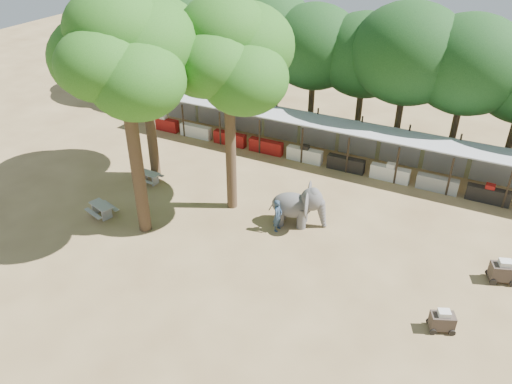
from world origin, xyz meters
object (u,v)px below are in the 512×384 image
at_px(yard_tree_back, 227,54).
at_px(cart_front, 442,320).
at_px(cart_back, 503,271).
at_px(yard_tree_left, 141,42).
at_px(handler, 278,215).
at_px(picnic_table_near, 102,208).
at_px(elephant, 299,205).
at_px(picnic_table_far, 149,176).
at_px(yard_tree_center, 122,53).

distance_m(yard_tree_back, cart_front, 15.28).
bearing_deg(cart_back, yard_tree_back, 159.69).
xyz_separation_m(yard_tree_left, handler, (9.37, -2.15, -7.30)).
xyz_separation_m(yard_tree_back, picnic_table_near, (-5.73, -4.25, -8.07)).
distance_m(yard_tree_left, handler, 12.07).
bearing_deg(picnic_table_near, yard_tree_back, 53.29).
xyz_separation_m(handler, cart_front, (8.80, -3.37, -0.40)).
xyz_separation_m(cart_front, cart_back, (1.96, 4.28, 0.07)).
bearing_deg(cart_front, elephant, 128.66).
height_order(picnic_table_near, picnic_table_far, picnic_table_near).
xyz_separation_m(elephant, cart_front, (8.07, -4.38, -0.65)).
distance_m(yard_tree_center, yard_tree_back, 5.04).
bearing_deg(cart_front, cart_back, 42.63).
distance_m(yard_tree_back, elephant, 8.46).
distance_m(elephant, picnic_table_far, 9.76).
relative_size(elephant, cart_back, 2.24).
distance_m(yard_tree_left, cart_back, 21.56).
relative_size(elephant, cart_front, 2.54).
bearing_deg(handler, picnic_table_near, 108.34).
bearing_deg(yard_tree_back, cart_back, -0.98).
height_order(yard_tree_back, cart_back, yard_tree_back).
distance_m(elephant, cart_front, 9.20).
bearing_deg(yard_tree_center, cart_front, -1.97).
bearing_deg(elephant, yard_tree_left, 159.98).
bearing_deg(yard_tree_center, yard_tree_left, 120.96).
bearing_deg(yard_tree_left, handler, -12.94).
height_order(picnic_table_near, cart_front, cart_front).
distance_m(handler, cart_front, 9.44).
relative_size(yard_tree_left, yard_tree_back, 0.97).
distance_m(elephant, picnic_table_near, 10.69).
bearing_deg(yard_tree_left, yard_tree_back, -9.46).
xyz_separation_m(yard_tree_left, cart_back, (20.13, -1.24, -7.63)).
bearing_deg(picnic_table_near, elephant, 39.41).
bearing_deg(handler, cart_back, -85.59).
height_order(picnic_table_far, cart_front, cart_front).
height_order(handler, picnic_table_near, handler).
distance_m(picnic_table_near, cart_front, 17.91).
distance_m(yard_tree_left, yard_tree_back, 6.09).
bearing_deg(elephant, picnic_table_near, -170.93).
bearing_deg(yard_tree_center, handler, 24.09).
relative_size(yard_tree_back, picnic_table_near, 6.49).
bearing_deg(cart_back, elephant, 160.09).
relative_size(yard_tree_left, yard_tree_center, 0.92).
height_order(handler, cart_front, handler).
xyz_separation_m(elephant, handler, (-0.74, -1.01, -0.25)).
height_order(yard_tree_center, cart_front, yard_tree_center).
bearing_deg(cart_back, cart_front, -133.88).
bearing_deg(picnic_table_near, picnic_table_far, 105.33).
distance_m(cart_front, cart_back, 4.71).
xyz_separation_m(yard_tree_left, picnic_table_near, (0.27, -5.25, -7.73)).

